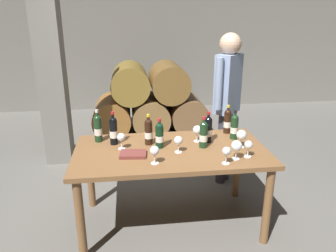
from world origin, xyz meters
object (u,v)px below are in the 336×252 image
object	(u,v)px
wine_bottle_5	(160,135)
wine_glass_6	(197,130)
wine_bottle_0	(227,121)
wine_glass_7	(241,135)
wine_glass_0	(121,138)
wine_bottle_2	(234,126)
wine_glass_2	(237,146)
sommelier_presenting	(227,96)
wine_bottle_4	(98,128)
wine_glass_3	(178,141)
wine_bottle_1	(208,129)
tasting_notebook	(133,154)
wine_glass_5	(248,145)
wine_bottle_6	(114,130)
wine_glass_4	(155,151)
dining_table	(171,159)
wine_bottle_7	(149,131)
wine_bottle_3	(204,134)
wine_glass_1	(226,152)

from	to	relation	value
wine_bottle_5	wine_glass_6	bearing A→B (deg)	15.21
wine_bottle_0	wine_glass_7	size ratio (longest dim) A/B	1.75
wine_glass_0	wine_glass_7	xyz separation A→B (m)	(1.06, -0.10, 0.01)
wine_glass_7	wine_bottle_2	bearing A→B (deg)	88.50
wine_glass_2	wine_glass_6	distance (m)	0.49
sommelier_presenting	wine_glass_0	bearing A→B (deg)	-149.53
wine_bottle_4	wine_glass_0	world-z (taller)	wine_bottle_4
wine_bottle_5	wine_glass_3	world-z (taller)	wine_bottle_5
wine_bottle_1	tasting_notebook	world-z (taller)	wine_bottle_1
wine_bottle_1	wine_glass_5	xyz separation A→B (m)	(0.25, -0.37, -0.02)
wine_glass_6	wine_glass_2	bearing A→B (deg)	-61.02
wine_glass_0	wine_glass_3	world-z (taller)	wine_glass_3
wine_bottle_6	wine_glass_0	world-z (taller)	wine_bottle_6
wine_bottle_6	sommelier_presenting	bearing A→B (deg)	24.44
wine_bottle_6	wine_glass_4	world-z (taller)	wine_bottle_6
dining_table	wine_glass_6	bearing A→B (deg)	29.96
wine_bottle_7	wine_glass_4	xyz separation A→B (m)	(0.02, -0.42, -0.02)
wine_glass_0	tasting_notebook	distance (m)	0.21
dining_table	wine_bottle_5	world-z (taller)	wine_bottle_5
wine_glass_7	sommelier_presenting	size ratio (longest dim) A/B	0.10
wine_bottle_0	sommelier_presenting	world-z (taller)	sommelier_presenting
wine_bottle_3	wine_bottle_4	bearing A→B (deg)	164.47
wine_bottle_2	wine_glass_5	xyz separation A→B (m)	(-0.02, -0.42, -0.02)
wine_bottle_3	wine_bottle_2	bearing A→B (deg)	26.65
wine_bottle_2	wine_bottle_5	xyz separation A→B (m)	(-0.73, -0.13, -0.00)
wine_glass_2	wine_glass_4	distance (m)	0.67
wine_glass_1	sommelier_presenting	size ratio (longest dim) A/B	0.08
wine_glass_1	wine_glass_5	bearing A→B (deg)	25.29
wine_glass_7	wine_bottle_6	bearing A→B (deg)	168.83
sommelier_presenting	wine_bottle_0	bearing A→B (deg)	-105.44
wine_glass_3	wine_bottle_1	bearing A→B (deg)	33.75
wine_bottle_0	wine_bottle_3	world-z (taller)	same
wine_bottle_7	wine_glass_3	xyz separation A→B (m)	(0.24, -0.22, -0.02)
wine_glass_1	wine_glass_4	size ratio (longest dim) A/B	0.95
wine_glass_7	sommelier_presenting	world-z (taller)	sommelier_presenting
wine_bottle_3	wine_bottle_6	world-z (taller)	wine_bottle_6
wine_bottle_7	wine_bottle_1	bearing A→B (deg)	-1.29
wine_bottle_7	wine_glass_1	xyz separation A→B (m)	(0.58, -0.49, -0.02)
tasting_notebook	sommelier_presenting	distance (m)	1.38
wine_bottle_6	wine_bottle_7	size ratio (longest dim) A/B	1.08
wine_bottle_0	wine_bottle_3	bearing A→B (deg)	-133.96
wine_bottle_0	tasting_notebook	distance (m)	1.06
wine_glass_1	wine_glass_5	size ratio (longest dim) A/B	1.00
wine_bottle_2	wine_glass_1	bearing A→B (deg)	-114.21
wine_bottle_0	wine_glass_3	xyz separation A→B (m)	(-0.56, -0.42, -0.02)
wine_bottle_3	wine_bottle_5	size ratio (longest dim) A/B	1.06
wine_glass_2	wine_glass_3	world-z (taller)	wine_glass_2
wine_glass_3	tasting_notebook	distance (m)	0.40
tasting_notebook	wine_bottle_4	bearing A→B (deg)	136.05
wine_bottle_0	wine_bottle_4	distance (m)	1.27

